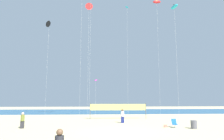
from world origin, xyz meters
TOP-DOWN VIEW (x-y plane):
  - ground_plane at (0.00, 0.00)m, footprint 120.00×120.00m
  - ocean_band at (0.00, 30.76)m, footprint 120.00×20.00m
  - beachgoer_olive_shirt at (-9.47, 2.70)m, footprint 0.37×0.37m
  - beachgoer_white_shirt at (1.20, 6.72)m, footprint 0.39×0.39m
  - folding_beach_chair at (6.11, 2.30)m, footprint 0.52×0.65m
  - trash_barrel at (7.74, 1.34)m, footprint 0.62×0.62m
  - volleyball_net at (1.14, 11.78)m, footprint 8.39×0.35m
  - beach_handbag at (5.22, 2.52)m, footprint 0.33×0.17m
  - kite_red_delta at (-3.67, 16.25)m, footprint 1.34×0.46m
  - kite_black_delta at (-11.47, 19.33)m, footprint 1.30×1.02m
  - kite_magenta_diamond at (-2.36, 19.78)m, footprint 0.67×0.67m
  - kite_cyan_inflatable at (9.06, 8.26)m, footprint 0.91×1.49m
  - kite_red_inflatable at (9.09, 16.74)m, footprint 1.73×0.81m
  - kite_cyan_diamond at (3.65, 18.39)m, footprint 0.63×0.63m

SIDE VIEW (x-z plane):
  - ground_plane at x=0.00m, z-range 0.00..0.00m
  - ocean_band at x=0.00m, z-range 0.00..0.01m
  - beach_handbag at x=5.22m, z-range 0.00..0.27m
  - trash_barrel at x=7.74m, z-range 0.00..0.81m
  - folding_beach_chair at x=6.11m, z-range 0.02..0.91m
  - beachgoer_olive_shirt at x=-9.47m, z-range 0.05..1.65m
  - beachgoer_white_shirt at x=1.20m, z-range 0.06..1.78m
  - volleyball_net at x=1.14m, z-range 0.44..2.84m
  - kite_magenta_diamond at x=-2.36m, z-range 3.09..9.80m
  - kite_cyan_inflatable at x=9.06m, z-range 7.85..24.42m
  - kite_black_delta at x=-11.47m, z-range 8.27..26.14m
  - kite_red_delta at x=-3.67m, z-range 9.43..29.69m
  - kite_cyan_diamond at x=3.65m, z-range 9.72..30.71m
  - kite_red_inflatable at x=9.09m, z-range 10.32..31.97m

